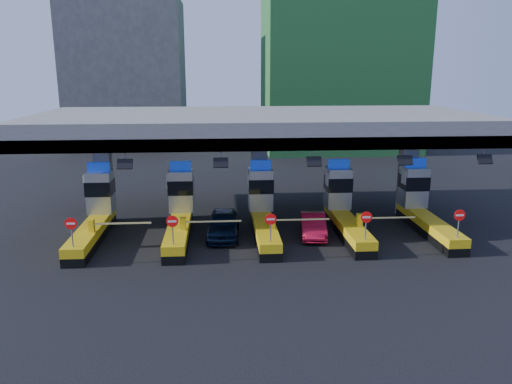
{
  "coord_description": "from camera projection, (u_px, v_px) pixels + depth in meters",
  "views": [
    {
      "loc": [
        -2.53,
        -28.93,
        9.71
      ],
      "look_at": [
        -0.42,
        0.0,
        2.55
      ],
      "focal_mm": 35.0,
      "sensor_mm": 36.0,
      "label": 1
    }
  ],
  "objects": [
    {
      "name": "bg_building_concrete",
      "position": [
        127.0,
        75.0,
        62.23
      ],
      "size": [
        14.0,
        10.0,
        18.0
      ],
      "primitive_type": "cube",
      "color": "#4C4C49",
      "rests_on": "ground"
    },
    {
      "name": "van",
      "position": [
        223.0,
        224.0,
        29.57
      ],
      "size": [
        2.08,
        4.71,
        1.57
      ],
      "primitive_type": "imported",
      "rotation": [
        0.0,
        0.0,
        -0.05
      ],
      "color": "black",
      "rests_on": "ground"
    },
    {
      "name": "toll_canopy",
      "position": [
        259.0,
        127.0,
        31.83
      ],
      "size": [
        28.0,
        12.09,
        7.0
      ],
      "color": "slate",
      "rests_on": "ground"
    },
    {
      "name": "toll_lane_center",
      "position": [
        262.0,
        209.0,
        30.46
      ],
      "size": [
        4.43,
        8.0,
        4.16
      ],
      "color": "black",
      "rests_on": "ground"
    },
    {
      "name": "toll_lane_far_right",
      "position": [
        422.0,
        206.0,
        31.16
      ],
      "size": [
        4.43,
        8.0,
        4.16
      ],
      "color": "black",
      "rests_on": "ground"
    },
    {
      "name": "bg_building_scaffold",
      "position": [
        341.0,
        32.0,
        59.01
      ],
      "size": [
        18.0,
        12.0,
        28.0
      ],
      "primitive_type": "cube",
      "color": "#1E5926",
      "rests_on": "ground"
    },
    {
      "name": "ground",
      "position": [
        263.0,
        232.0,
        30.52
      ],
      "size": [
        120.0,
        120.0,
        0.0
      ],
      "primitive_type": "plane",
      "color": "black",
      "rests_on": "ground"
    },
    {
      "name": "toll_lane_far_left",
      "position": [
        96.0,
        212.0,
        29.75
      ],
      "size": [
        4.43,
        8.0,
        4.16
      ],
      "color": "black",
      "rests_on": "ground"
    },
    {
      "name": "toll_lane_left",
      "position": [
        180.0,
        211.0,
        30.1
      ],
      "size": [
        4.43,
        8.0,
        4.16
      ],
      "color": "black",
      "rests_on": "ground"
    },
    {
      "name": "toll_lane_right",
      "position": [
        343.0,
        208.0,
        30.81
      ],
      "size": [
        4.43,
        8.0,
        4.16
      ],
      "color": "black",
      "rests_on": "ground"
    },
    {
      "name": "red_car",
      "position": [
        313.0,
        225.0,
        29.77
      ],
      "size": [
        1.88,
        4.19,
        1.33
      ],
      "primitive_type": "imported",
      "rotation": [
        0.0,
        0.0,
        -0.12
      ],
      "color": "#A30C25",
      "rests_on": "ground"
    }
  ]
}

